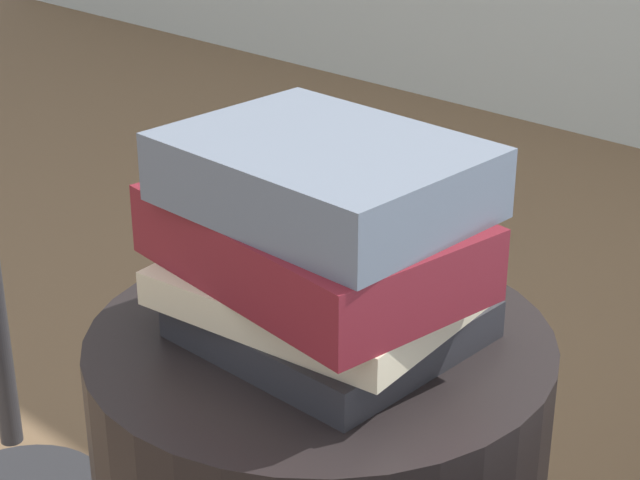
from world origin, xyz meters
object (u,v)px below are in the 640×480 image
book_cream (313,286)px  book_maroon (311,240)px  book_charcoal (332,319)px  book_slate (323,175)px

book_cream → book_maroon: book_maroon is taller
book_charcoal → book_cream: 0.04m
book_charcoal → book_cream: (-0.01, -0.01, 0.03)m
book_maroon → book_slate: size_ratio=1.13×
book_charcoal → book_slate: 0.14m
book_maroon → book_slate: book_slate is taller
book_charcoal → book_slate: book_slate is taller
book_charcoal → book_cream: book_cream is taller
book_maroon → book_cream: bearing=125.8°
book_slate → book_charcoal: bearing=103.0°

